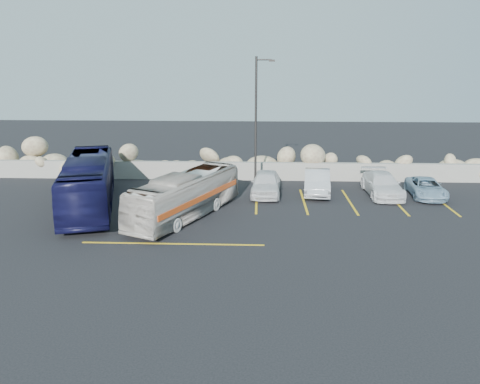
{
  "coord_description": "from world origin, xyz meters",
  "views": [
    {
      "loc": [
        2.75,
        -18.71,
        7.61
      ],
      "look_at": [
        1.78,
        4.0,
        1.33
      ],
      "focal_mm": 35.0,
      "sensor_mm": 36.0,
      "label": 1
    }
  ],
  "objects_px": {
    "vintage_bus": "(186,195)",
    "tour_coach": "(89,183)",
    "lamppost": "(257,120)",
    "car_a": "(266,183)",
    "car_d": "(426,188)",
    "car_b": "(317,182)",
    "car_c": "(382,184)"
  },
  "relations": [
    {
      "from": "lamppost",
      "to": "tour_coach",
      "type": "relative_size",
      "value": 0.81
    },
    {
      "from": "car_c",
      "to": "car_d",
      "type": "distance_m",
      "value": 2.53
    },
    {
      "from": "tour_coach",
      "to": "car_c",
      "type": "relative_size",
      "value": 2.2
    },
    {
      "from": "vintage_bus",
      "to": "car_a",
      "type": "height_order",
      "value": "vintage_bus"
    },
    {
      "from": "vintage_bus",
      "to": "car_d",
      "type": "relative_size",
      "value": 2.08
    },
    {
      "from": "lamppost",
      "to": "car_c",
      "type": "bearing_deg",
      "value": -7.6
    },
    {
      "from": "car_b",
      "to": "lamppost",
      "type": "bearing_deg",
      "value": 174.46
    },
    {
      "from": "car_a",
      "to": "car_c",
      "type": "distance_m",
      "value": 6.9
    },
    {
      "from": "lamppost",
      "to": "car_d",
      "type": "relative_size",
      "value": 2.05
    },
    {
      "from": "lamppost",
      "to": "car_d",
      "type": "xyz_separation_m",
      "value": [
        10.01,
        -1.24,
        -3.75
      ]
    },
    {
      "from": "car_b",
      "to": "tour_coach",
      "type": "bearing_deg",
      "value": -159.43
    },
    {
      "from": "car_a",
      "to": "car_d",
      "type": "bearing_deg",
      "value": 2.54
    },
    {
      "from": "vintage_bus",
      "to": "tour_coach",
      "type": "xyz_separation_m",
      "value": [
        -5.5,
        1.44,
        0.25
      ]
    },
    {
      "from": "car_a",
      "to": "car_b",
      "type": "xyz_separation_m",
      "value": [
        3.09,
        0.45,
        -0.01
      ]
    },
    {
      "from": "lamppost",
      "to": "car_a",
      "type": "relative_size",
      "value": 1.91
    },
    {
      "from": "car_a",
      "to": "car_b",
      "type": "height_order",
      "value": "car_a"
    },
    {
      "from": "vintage_bus",
      "to": "car_c",
      "type": "relative_size",
      "value": 1.8
    },
    {
      "from": "car_b",
      "to": "car_d",
      "type": "distance_m",
      "value": 6.36
    },
    {
      "from": "lamppost",
      "to": "tour_coach",
      "type": "xyz_separation_m",
      "value": [
        -9.03,
        -4.1,
        -2.91
      ]
    },
    {
      "from": "lamppost",
      "to": "car_c",
      "type": "height_order",
      "value": "lamppost"
    },
    {
      "from": "lamppost",
      "to": "car_b",
      "type": "distance_m",
      "value": 5.19
    },
    {
      "from": "car_a",
      "to": "car_b",
      "type": "distance_m",
      "value": 3.12
    },
    {
      "from": "car_a",
      "to": "car_c",
      "type": "bearing_deg",
      "value": 4.38
    },
    {
      "from": "car_a",
      "to": "vintage_bus",
      "type": "bearing_deg",
      "value": -130.4
    },
    {
      "from": "car_a",
      "to": "car_d",
      "type": "xyz_separation_m",
      "value": [
        9.42,
        -0.06,
        -0.17
      ]
    },
    {
      "from": "lamppost",
      "to": "vintage_bus",
      "type": "bearing_deg",
      "value": -122.49
    },
    {
      "from": "lamppost",
      "to": "car_b",
      "type": "xyz_separation_m",
      "value": [
        3.68,
        -0.73,
        -3.59
      ]
    },
    {
      "from": "lamppost",
      "to": "car_a",
      "type": "distance_m",
      "value": 3.82
    },
    {
      "from": "car_a",
      "to": "car_d",
      "type": "height_order",
      "value": "car_a"
    },
    {
      "from": "vintage_bus",
      "to": "car_d",
      "type": "bearing_deg",
      "value": 41.83
    },
    {
      "from": "vintage_bus",
      "to": "tour_coach",
      "type": "height_order",
      "value": "tour_coach"
    },
    {
      "from": "tour_coach",
      "to": "car_b",
      "type": "bearing_deg",
      "value": -0.94
    }
  ]
}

